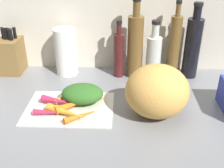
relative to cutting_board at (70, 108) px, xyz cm
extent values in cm
cube|color=slate|center=(5.96, 3.31, -1.90)|extent=(170.00, 80.00, 3.00)
cube|color=beige|center=(5.96, 41.81, 29.60)|extent=(170.00, 3.00, 60.00)
cube|color=beige|center=(0.00, 0.00, 0.00)|extent=(35.25, 25.76, 0.80)
cone|color=orange|center=(-2.65, 5.31, 1.68)|extent=(9.23, 9.52, 2.57)
cone|color=orange|center=(0.07, -6.47, 2.08)|extent=(17.18, 10.09, 3.36)
cone|color=orange|center=(1.61, -0.75, 2.13)|extent=(14.30, 12.33, 3.46)
cone|color=orange|center=(8.65, 4.55, 1.52)|extent=(14.68, 5.06, 2.25)
cone|color=#B2264C|center=(-4.20, 1.31, 2.03)|extent=(16.07, 7.31, 3.27)
cone|color=orange|center=(5.71, -7.60, 1.62)|extent=(13.11, 9.84, 2.45)
cone|color=#B2264C|center=(-5.87, -5.97, 1.56)|extent=(14.24, 2.60, 2.33)
ellipsoid|color=#2D6023|center=(4.77, 4.57, 4.05)|extent=(17.26, 13.28, 7.30)
ellipsoid|color=gold|center=(34.24, -2.57, 9.95)|extent=(24.12, 22.01, 20.69)
cube|color=brown|center=(-34.76, 33.93, 8.32)|extent=(10.14, 14.11, 17.44)
cylinder|color=black|center=(-37.72, 34.83, 19.79)|extent=(1.55, 1.55, 5.50)
cylinder|color=black|center=(-36.53, 33.36, 19.79)|extent=(1.57, 1.57, 5.50)
cylinder|color=black|center=(-35.35, 33.53, 19.79)|extent=(2.14, 2.14, 5.50)
cylinder|color=black|center=(-34.17, 33.42, 19.79)|extent=(1.82, 1.82, 5.50)
cylinder|color=black|center=(-32.99, 32.26, 19.79)|extent=(2.12, 2.12, 5.50)
cylinder|color=black|center=(-31.80, 34.84, 19.79)|extent=(1.60, 1.60, 5.50)
cylinder|color=white|center=(-6.89, 32.81, 11.20)|extent=(10.81, 10.81, 23.20)
cylinder|color=#471919|center=(19.27, 30.89, 10.30)|extent=(5.10, 5.10, 21.39)
cylinder|color=#471919|center=(19.27, 30.89, 23.53)|extent=(2.36, 2.36, 5.07)
cylinder|color=black|center=(19.27, 30.89, 26.86)|extent=(2.71, 2.71, 1.60)
cylinder|color=brown|center=(26.94, 31.02, 14.53)|extent=(7.44, 7.44, 29.87)
cylinder|color=brown|center=(26.94, 31.02, 32.87)|extent=(3.39, 3.39, 6.80)
cylinder|color=silver|center=(36.04, 30.72, 9.66)|extent=(7.12, 7.12, 20.12)
cylinder|color=silver|center=(36.04, 30.72, 22.96)|extent=(3.50, 3.50, 6.49)
cylinder|color=black|center=(36.04, 30.72, 27.00)|extent=(4.02, 4.02, 1.60)
cylinder|color=brown|center=(45.77, 32.83, 14.43)|extent=(5.40, 5.40, 29.65)
cylinder|color=brown|center=(45.77, 32.83, 32.09)|extent=(2.26, 2.26, 5.66)
cylinder|color=black|center=(45.77, 32.83, 35.72)|extent=(2.60, 2.60, 1.60)
cylinder|color=black|center=(54.29, 32.15, 13.96)|extent=(7.55, 7.55, 28.73)
cylinder|color=black|center=(54.29, 32.15, 31.20)|extent=(3.66, 3.66, 5.74)
cylinder|color=black|center=(54.29, 32.15, 34.87)|extent=(4.21, 4.21, 1.60)
camera|label=1|loc=(20.85, -91.81, 60.81)|focal=43.66mm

